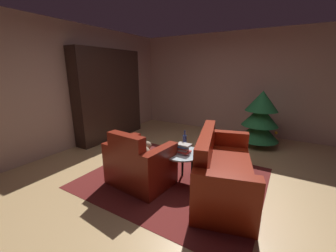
% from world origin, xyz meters
% --- Properties ---
extents(ground_plane, '(7.06, 7.06, 0.00)m').
position_xyz_m(ground_plane, '(0.00, 0.00, 0.00)').
color(ground_plane, tan).
extents(wall_back, '(5.45, 0.06, 2.64)m').
position_xyz_m(wall_back, '(0.00, 2.97, 1.32)').
color(wall_back, tan).
rests_on(wall_back, ground).
extents(wall_left, '(0.06, 6.01, 2.64)m').
position_xyz_m(wall_left, '(-2.70, 0.00, 1.32)').
color(wall_left, tan).
rests_on(wall_left, ground).
extents(area_rug, '(2.67, 2.28, 0.01)m').
position_xyz_m(area_rug, '(-0.06, -0.15, 0.00)').
color(area_rug, maroon).
rests_on(area_rug, ground).
extents(bookshelf_unit, '(0.35, 1.90, 2.16)m').
position_xyz_m(bookshelf_unit, '(-2.45, 0.96, 1.05)').
color(bookshelf_unit, black).
rests_on(bookshelf_unit, ground).
extents(armchair_red, '(0.96, 0.76, 0.85)m').
position_xyz_m(armchair_red, '(-0.44, -0.57, 0.31)').
color(armchair_red, maroon).
rests_on(armchair_red, ground).
extents(couch_red, '(1.15, 1.87, 0.86)m').
position_xyz_m(couch_red, '(0.68, -0.09, 0.30)').
color(couch_red, maroon).
rests_on(couch_red, ground).
extents(coffee_table, '(0.60, 0.60, 0.47)m').
position_xyz_m(coffee_table, '(0.09, -0.17, 0.42)').
color(coffee_table, black).
rests_on(coffee_table, ground).
extents(book_stack_on_table, '(0.24, 0.19, 0.15)m').
position_xyz_m(book_stack_on_table, '(0.10, -0.18, 0.54)').
color(book_stack_on_table, gray).
rests_on(book_stack_on_table, coffee_table).
extents(bottle_on_table, '(0.06, 0.06, 0.31)m').
position_xyz_m(bottle_on_table, '(0.04, -0.01, 0.60)').
color(bottle_on_table, navy).
rests_on(bottle_on_table, coffee_table).
extents(decorated_tree, '(0.87, 0.87, 1.26)m').
position_xyz_m(decorated_tree, '(0.86, 2.11, 0.65)').
color(decorated_tree, brown).
rests_on(decorated_tree, ground).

